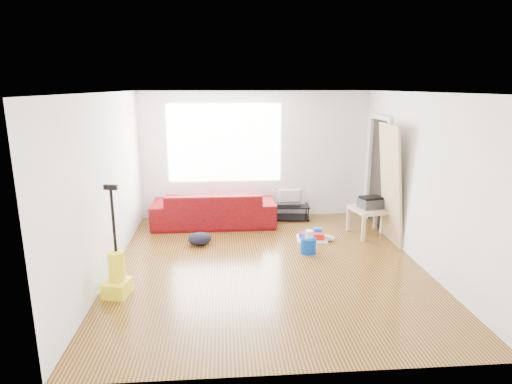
{
  "coord_description": "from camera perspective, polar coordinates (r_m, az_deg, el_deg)",
  "views": [
    {
      "loc": [
        -0.62,
        -5.88,
        2.58
      ],
      "look_at": [
        -0.12,
        0.6,
        0.97
      ],
      "focal_mm": 30.0,
      "sensor_mm": 36.0,
      "label": 1
    }
  ],
  "objects": [
    {
      "name": "toilet_paper",
      "position": [
        6.9,
        7.09,
        -6.54
      ],
      "size": [
        0.13,
        0.13,
        0.12
      ],
      "primitive_type": "cylinder",
      "color": "silver",
      "rests_on": "bucket"
    },
    {
      "name": "door_panel",
      "position": [
        7.69,
        16.98,
        -6.33
      ],
      "size": [
        0.25,
        0.8,
        2.0
      ],
      "primitive_type": "cube",
      "rotation": [
        0.0,
        -0.1,
        0.0
      ],
      "color": "tan",
      "rests_on": "ground"
    },
    {
      "name": "backpack",
      "position": [
        7.27,
        -7.5,
        -6.99
      ],
      "size": [
        0.45,
        0.39,
        0.22
      ],
      "primitive_type": "ellipsoid",
      "rotation": [
        0.0,
        0.0,
        0.23
      ],
      "color": "black",
      "rests_on": "ground"
    },
    {
      "name": "vacuum",
      "position": [
        5.78,
        -18.08,
        -10.45
      ],
      "size": [
        0.36,
        0.39,
        1.42
      ],
      "rotation": [
        0.0,
        0.0,
        -0.21
      ],
      "color": "yellow",
      "rests_on": "ground"
    },
    {
      "name": "sofa",
      "position": [
        8.25,
        -5.55,
        -4.37
      ],
      "size": [
        2.31,
        0.9,
        0.67
      ],
      "primitive_type": "imported",
      "rotation": [
        0.0,
        0.0,
        3.14
      ],
      "color": "#4D0108",
      "rests_on": "ground"
    },
    {
      "name": "cleaning_tray",
      "position": [
        7.48,
        7.54,
        -5.95
      ],
      "size": [
        0.54,
        0.45,
        0.18
      ],
      "rotation": [
        0.0,
        0.0,
        -0.09
      ],
      "color": "white",
      "rests_on": "ground"
    },
    {
      "name": "tv_stand",
      "position": [
        8.56,
        4.5,
        -2.61
      ],
      "size": [
        0.8,
        0.5,
        0.29
      ],
      "rotation": [
        0.0,
        0.0,
        -0.09
      ],
      "color": "black",
      "rests_on": "ground"
    },
    {
      "name": "sneakers",
      "position": [
        7.48,
        8.69,
        -5.98
      ],
      "size": [
        0.49,
        0.25,
        0.11
      ],
      "rotation": [
        0.0,
        0.0,
        -0.27
      ],
      "color": "silver",
      "rests_on": "ground"
    },
    {
      "name": "bucket",
      "position": [
        6.94,
        6.95,
        -8.04
      ],
      "size": [
        0.28,
        0.28,
        0.25
      ],
      "primitive_type": "cylinder",
      "rotation": [
        0.0,
        0.0,
        -0.15
      ],
      "color": "#05399D",
      "rests_on": "ground"
    },
    {
      "name": "side_table",
      "position": [
        7.83,
        15.01,
        -2.62
      ],
      "size": [
        0.71,
        0.71,
        0.5
      ],
      "rotation": [
        0.0,
        0.0,
        0.19
      ],
      "color": "tan",
      "rests_on": "ground"
    },
    {
      "name": "tv",
      "position": [
        8.47,
        4.54,
        -0.57
      ],
      "size": [
        0.63,
        0.08,
        0.36
      ],
      "primitive_type": "imported",
      "rotation": [
        0.0,
        0.0,
        3.14
      ],
      "color": "black",
      "rests_on": "tv_stand"
    },
    {
      "name": "room",
      "position": [
        6.22,
        2.12,
        1.58
      ],
      "size": [
        4.51,
        5.01,
        2.51
      ],
      "color": "#3E200B",
      "rests_on": "ground"
    },
    {
      "name": "printer",
      "position": [
        7.78,
        15.09,
        -1.35
      ],
      "size": [
        0.45,
        0.38,
        0.21
      ],
      "rotation": [
        0.0,
        0.0,
        0.24
      ],
      "color": "#2E2E34",
      "rests_on": "side_table"
    }
  ]
}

